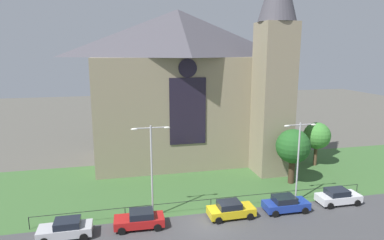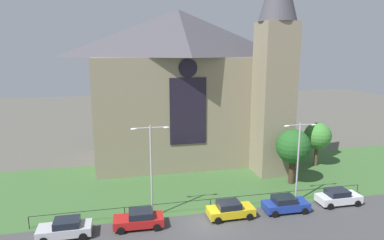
% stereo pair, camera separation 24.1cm
% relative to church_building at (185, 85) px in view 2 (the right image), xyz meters
% --- Properties ---
extents(ground, '(160.00, 160.00, 0.00)m').
position_rel_church_building_xyz_m(ground, '(-1.71, -8.14, -10.27)').
color(ground, '#56544C').
extents(road_asphalt, '(120.00, 8.00, 0.01)m').
position_rel_church_building_xyz_m(road_asphalt, '(-1.71, -20.14, -10.27)').
color(road_asphalt, '#424244').
rests_on(road_asphalt, ground).
extents(grass_verge, '(120.00, 20.00, 0.01)m').
position_rel_church_building_xyz_m(grass_verge, '(-1.71, -10.14, -10.27)').
color(grass_verge, '#3D6633').
rests_on(grass_verge, ground).
extents(church_building, '(23.20, 16.20, 26.00)m').
position_rel_church_building_xyz_m(church_building, '(0.00, 0.00, 0.00)').
color(church_building, gray).
rests_on(church_building, ground).
extents(iron_railing, '(31.87, 0.07, 1.13)m').
position_rel_church_building_xyz_m(iron_railing, '(-0.77, -15.64, -9.30)').
color(iron_railing, black).
rests_on(iron_railing, ground).
extents(tree_right_near, '(3.83, 3.83, 6.26)m').
position_rel_church_building_xyz_m(tree_right_near, '(9.99, -11.24, -6.00)').
color(tree_right_near, '#423021').
rests_on(tree_right_near, ground).
extents(tree_right_far, '(3.47, 3.47, 5.73)m').
position_rel_church_building_xyz_m(tree_right_far, '(16.12, -6.39, -6.31)').
color(tree_right_far, brown).
rests_on(tree_right_far, ground).
extents(streetlamp_near, '(3.37, 0.26, 8.49)m').
position_rel_church_building_xyz_m(streetlamp_near, '(-6.27, -15.74, -4.89)').
color(streetlamp_near, '#B2B2B7').
rests_on(streetlamp_near, ground).
extents(streetlamp_far, '(3.37, 0.26, 8.06)m').
position_rel_church_building_xyz_m(streetlamp_far, '(8.00, -15.74, -5.13)').
color(streetlamp_far, '#B2B2B7').
rests_on(streetlamp_far, ground).
extents(parked_car_silver, '(4.20, 2.03, 1.51)m').
position_rel_church_building_xyz_m(parked_car_silver, '(-13.48, -17.61, -9.53)').
color(parked_car_silver, '#B7B7BC').
rests_on(parked_car_silver, ground).
extents(parked_car_red, '(4.26, 2.15, 1.51)m').
position_rel_church_building_xyz_m(parked_car_red, '(-7.56, -17.39, -9.53)').
color(parked_car_red, '#B21919').
rests_on(parked_car_red, ground).
extents(parked_car_yellow, '(4.23, 2.08, 1.51)m').
position_rel_church_building_xyz_m(parked_car_yellow, '(0.57, -17.41, -9.53)').
color(parked_car_yellow, gold).
rests_on(parked_car_yellow, ground).
extents(parked_car_blue, '(4.22, 2.07, 1.51)m').
position_rel_church_building_xyz_m(parked_car_blue, '(5.97, -17.44, -9.53)').
color(parked_car_blue, '#1E3899').
rests_on(parked_car_blue, ground).
extents(parked_car_white, '(4.22, 2.05, 1.51)m').
position_rel_church_building_xyz_m(parked_car_white, '(11.79, -17.13, -9.53)').
color(parked_car_white, silver).
rests_on(parked_car_white, ground).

